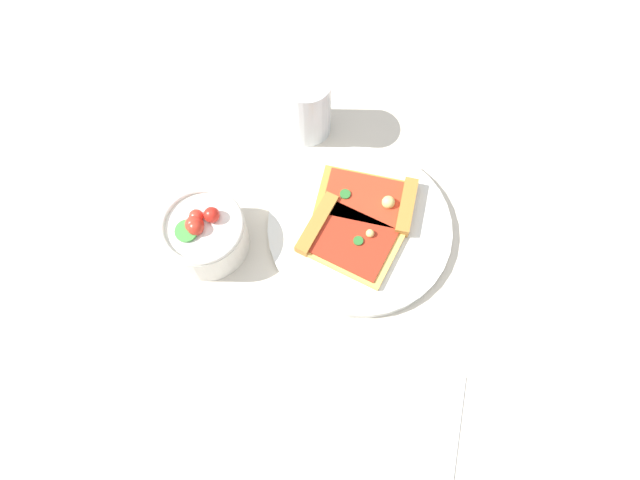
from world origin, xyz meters
The scene contains 7 objects.
ground_plane centered at (0.00, 0.00, 0.00)m, with size 2.40×2.40×0.00m, color beige.
plate centered at (-0.02, -0.02, 0.01)m, with size 0.27×0.27×0.01m, color silver.
pizza_slice_near centered at (-0.06, -0.02, 0.02)m, with size 0.13×0.16×0.03m.
pizza_slice_far centered at (0.01, -0.03, 0.02)m, with size 0.11×0.14×0.02m.
salad_bowl centered at (0.11, -0.20, 0.04)m, with size 0.12×0.12×0.08m.
soda_glass centered at (-0.13, -0.18, 0.05)m, with size 0.07×0.07×0.11m.
paper_napkin centered at (0.19, 0.17, 0.00)m, with size 0.14×0.11×0.00m, color white.
Camera 1 is at (0.32, 0.10, 0.78)m, focal length 32.49 mm.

